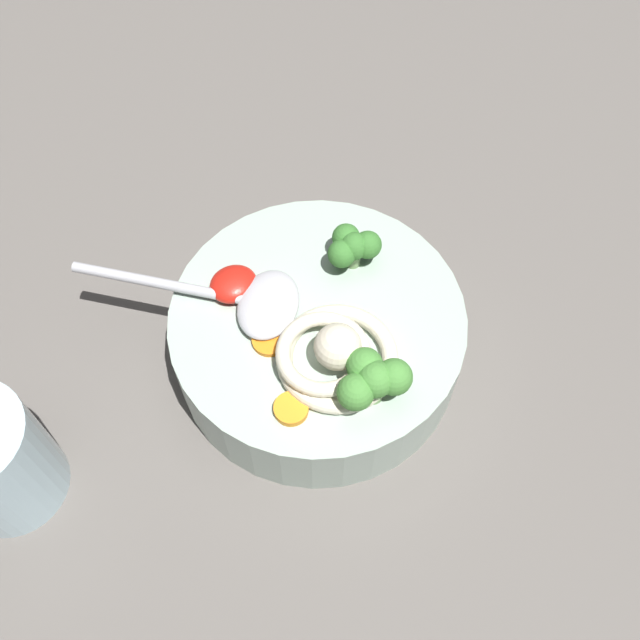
# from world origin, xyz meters

# --- Properties ---
(table_slab) EXTENTS (1.25, 1.25, 0.03)m
(table_slab) POSITION_xyz_m (0.00, 0.00, 0.01)
(table_slab) COLOR #5B5651
(table_slab) RESTS_ON ground
(soup_bowl) EXTENTS (0.22, 0.22, 0.06)m
(soup_bowl) POSITION_xyz_m (-0.02, 0.00, 0.06)
(soup_bowl) COLOR #9EB2A3
(soup_bowl) RESTS_ON table_slab
(noodle_pile) EXTENTS (0.09, 0.09, 0.04)m
(noodle_pile) POSITION_xyz_m (-0.01, 0.04, 0.10)
(noodle_pile) COLOR beige
(noodle_pile) RESTS_ON soup_bowl
(soup_spoon) EXTENTS (0.15, 0.15, 0.02)m
(soup_spoon) POSITION_xyz_m (0.02, -0.03, 0.10)
(soup_spoon) COLOR #B7B7BC
(soup_spoon) RESTS_ON soup_bowl
(chili_sauce_dollop) EXTENTS (0.04, 0.03, 0.02)m
(chili_sauce_dollop) POSITION_xyz_m (0.02, -0.05, 0.10)
(chili_sauce_dollop) COLOR red
(chili_sauce_dollop) RESTS_ON soup_bowl
(broccoli_floret_right) EXTENTS (0.04, 0.04, 0.03)m
(broccoli_floret_right) POSITION_xyz_m (-0.06, -0.03, 0.11)
(broccoli_floret_right) COLOR #7A9E60
(broccoli_floret_right) RESTS_ON soup_bowl
(broccoli_floret_beside_noodles) EXTENTS (0.05, 0.04, 0.04)m
(broccoli_floret_beside_noodles) POSITION_xyz_m (-0.02, 0.07, 0.11)
(broccoli_floret_beside_noodles) COLOR #7A9E60
(broccoli_floret_beside_noodles) RESTS_ON soup_bowl
(carrot_slice_beside_chili) EXTENTS (0.03, 0.03, 0.00)m
(carrot_slice_beside_chili) POSITION_xyz_m (0.02, -0.00, 0.09)
(carrot_slice_beside_chili) COLOR orange
(carrot_slice_beside_chili) RESTS_ON soup_bowl
(carrot_slice_far) EXTENTS (0.02, 0.02, 0.01)m
(carrot_slice_far) POSITION_xyz_m (0.04, 0.05, 0.09)
(carrot_slice_far) COLOR orange
(carrot_slice_far) RESTS_ON soup_bowl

